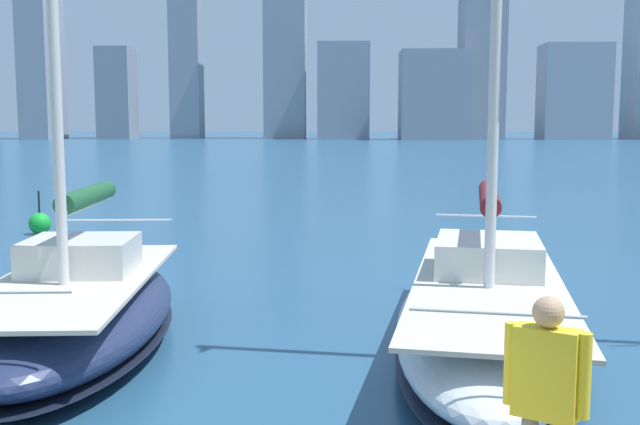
{
  "coord_description": "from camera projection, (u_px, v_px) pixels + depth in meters",
  "views": [
    {
      "loc": [
        -0.59,
        4.63,
        3.57
      ],
      "look_at": [
        -0.19,
        -6.75,
        2.2
      ],
      "focal_mm": 42.0,
      "sensor_mm": 36.0,
      "label": 1
    }
  ],
  "objects": [
    {
      "name": "person_yellow_shirt",
      "position": [
        546.0,
        388.0,
        5.46
      ],
      "size": [
        0.56,
        0.4,
        1.73
      ],
      "color": "gray",
      "rests_on": "dock_pier"
    },
    {
      "name": "city_skyline",
      "position": [
        343.0,
        57.0,
        161.41
      ],
      "size": [
        166.97,
        23.45,
        54.69
      ],
      "color": "#9A9FAA",
      "rests_on": "ground"
    },
    {
      "name": "sailboat_forest",
      "position": [
        76.0,
        309.0,
        11.72
      ],
      "size": [
        3.28,
        7.13,
        9.66
      ],
      "color": "navy",
      "rests_on": "ground"
    },
    {
      "name": "channel_buoy",
      "position": [
        40.0,
        223.0,
        24.01
      ],
      "size": [
        0.7,
        0.7,
        1.4
      ],
      "color": "green",
      "rests_on": "ground"
    },
    {
      "name": "sailboat_maroon",
      "position": [
        487.0,
        309.0,
        11.83
      ],
      "size": [
        4.22,
        9.38,
        9.18
      ],
      "color": "silver",
      "rests_on": "ground"
    }
  ]
}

